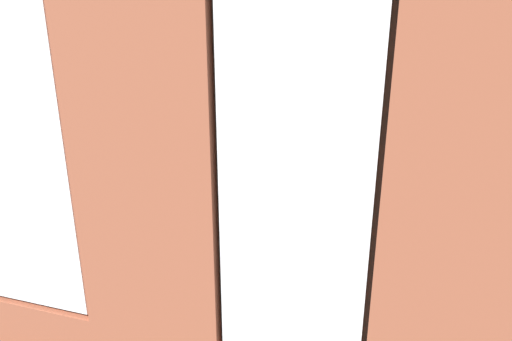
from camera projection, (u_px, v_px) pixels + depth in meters
ground_plane at (269, 243)px, 5.71m from camera, size 6.25×6.23×0.10m
brick_wall_with_windows at (145, 192)px, 2.69m from camera, size 5.65×0.30×3.38m
white_wall_right at (55, 96)px, 5.75m from camera, size 0.10×5.23×3.38m
couch_by_window at (161, 309)px, 3.80m from camera, size 2.08×0.87×0.80m
couch_left at (456, 238)px, 5.01m from camera, size 0.94×1.98×0.80m
coffee_table at (267, 197)px, 6.01m from camera, size 1.46×0.87×0.43m
cup_ceramic at (267, 190)px, 5.97m from camera, size 0.09×0.09×0.11m
candle_jar at (273, 194)px, 5.82m from camera, size 0.08×0.08×0.13m
table_plant_small at (300, 185)px, 5.98m from camera, size 0.14×0.14×0.22m
remote_silver at (257, 189)px, 6.14m from camera, size 0.16×0.15×0.02m
remote_black at (233, 193)px, 5.99m from camera, size 0.10×0.18×0.02m
media_console at (71, 213)px, 5.82m from camera, size 0.91×0.42×0.52m
tv_flatscreen at (65, 166)px, 5.62m from camera, size 1.11×0.20×0.73m
papasan_chair at (297, 162)px, 7.32m from camera, size 1.00×1.00×0.66m
potted_plant_near_tv at (49, 199)px, 4.63m from camera, size 1.08×1.13×1.42m
potted_plant_corner_near_left at (456, 158)px, 6.74m from camera, size 0.84×0.81×1.23m
potted_plant_foreground_right at (182, 126)px, 7.90m from camera, size 0.78×0.78×1.29m
potted_plant_beside_window_right at (2, 251)px, 4.03m from camera, size 0.88×0.84×1.25m
potted_plant_mid_room_small at (337, 205)px, 5.79m from camera, size 0.30×0.30×0.55m
potted_plant_between_couches at (343, 319)px, 3.36m from camera, size 0.52×0.52×0.79m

